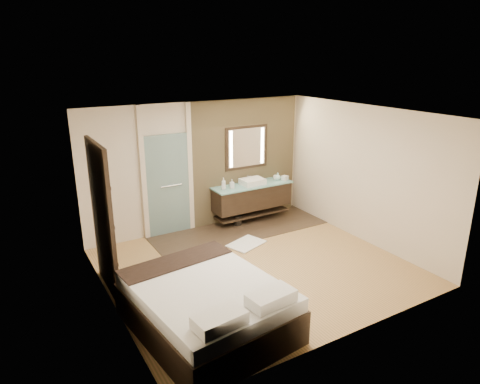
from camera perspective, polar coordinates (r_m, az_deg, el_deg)
floor at (r=7.72m, az=2.18°, el=-9.95°), size 5.00×5.00×0.00m
tile_strip at (r=9.23m, az=-0.02°, el=-5.02°), size 3.80×1.30×0.01m
stone_wall at (r=9.55m, az=0.71°, el=4.27°), size 2.60×0.08×2.70m
vanity at (r=9.53m, az=1.60°, el=-0.59°), size 1.85×0.55×0.88m
mirror_unit at (r=9.44m, az=0.89°, el=5.97°), size 1.06×0.04×0.96m
frosted_door at (r=8.82m, az=-9.62°, el=1.45°), size 1.10×0.12×2.70m
shoji_partition at (r=6.89m, az=-17.83°, el=-3.35°), size 0.06×1.20×2.40m
bed at (r=6.02m, az=-4.40°, el=-14.92°), size 1.99×2.37×0.84m
bath_mat at (r=8.55m, az=0.84°, el=-6.90°), size 0.84×0.71×0.02m
waste_bin at (r=9.44m, az=-0.31°, el=-3.79°), size 0.21×0.21×0.23m
tissue_box at (r=9.79m, az=6.00°, el=1.88°), size 0.15×0.15×0.10m
soap_bottle_a at (r=9.06m, az=-2.20°, el=1.14°), size 0.13×0.13×0.25m
soap_bottle_b at (r=9.14m, az=-1.08°, el=1.11°), size 0.11×0.11×0.19m
soap_bottle_c at (r=9.78m, az=5.06°, el=2.10°), size 0.16×0.16×0.17m
cup at (r=9.80m, az=4.83°, el=1.95°), size 0.16×0.16×0.10m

